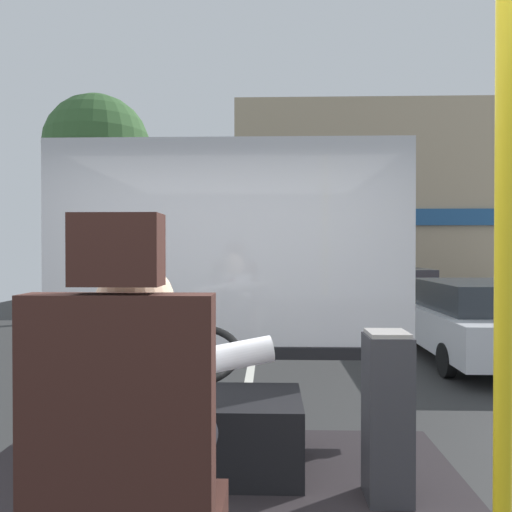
{
  "coord_description": "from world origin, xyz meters",
  "views": [
    {
      "loc": [
        0.29,
        -1.66,
        1.8
      ],
      "look_at": [
        0.19,
        1.72,
        1.76
      ],
      "focal_mm": 34.53,
      "sensor_mm": 36.0,
      "label": 1
    }
  ],
  "objects": [
    {
      "name": "driver_seat",
      "position": [
        -0.09,
        -0.34,
        1.14
      ],
      "size": [
        0.48,
        0.48,
        1.28
      ],
      "color": "black",
      "rests_on": "bus_floor"
    },
    {
      "name": "fare_box",
      "position": [
        0.85,
        0.71,
        1.0
      ],
      "size": [
        0.21,
        0.23,
        0.8
      ],
      "color": "#333338",
      "rests_on": "bus_floor"
    },
    {
      "name": "bus_driver",
      "position": [
        -0.09,
        -0.22,
        1.28
      ],
      "size": [
        0.8,
        0.63,
        0.73
      ],
      "color": "black",
      "rests_on": "driver_seat"
    },
    {
      "name": "parked_car_white",
      "position": [
        3.7,
        6.62,
        0.66
      ],
      "size": [
        1.96,
        4.31,
        1.29
      ],
      "color": "silver",
      "rests_on": "ground"
    },
    {
      "name": "shop_building",
      "position": [
        5.35,
        19.16,
        3.72
      ],
      "size": [
        12.74,
        5.43,
        7.44
      ],
      "color": "tan",
      "rests_on": "ground"
    },
    {
      "name": "street_tree",
      "position": [
        -4.18,
        10.97,
        4.42
      ],
      "size": [
        2.69,
        2.69,
        5.81
      ],
      "color": "#4C3828",
      "rests_on": "ground"
    },
    {
      "name": "parked_car_blue",
      "position": [
        3.67,
        17.17,
        0.63
      ],
      "size": [
        1.8,
        3.99,
        1.22
      ],
      "color": "navy",
      "rests_on": "ground"
    },
    {
      "name": "steering_console",
      "position": [
        -0.09,
        0.98,
        0.82
      ],
      "size": [
        1.1,
        0.96,
        0.83
      ],
      "color": "black",
      "rests_on": "bus_floor"
    },
    {
      "name": "ground",
      "position": [
        0.0,
        8.8,
        -0.02
      ],
      "size": [
        18.0,
        44.0,
        0.06
      ],
      "color": "#2E2E2E"
    },
    {
      "name": "handrail_pole",
      "position": [
        0.88,
        -0.4,
        1.71
      ],
      "size": [
        0.04,
        0.04,
        2.22
      ],
      "color": "yellow",
      "rests_on": "bus_floor"
    },
    {
      "name": "windshield_panel",
      "position": [
        0.0,
        1.62,
        1.65
      ],
      "size": [
        2.5,
        0.08,
        1.48
      ],
      "color": "silver"
    },
    {
      "name": "parked_car_red",
      "position": [
        3.76,
        11.93,
        0.67
      ],
      "size": [
        1.86,
        3.85,
        1.3
      ],
      "color": "maroon",
      "rests_on": "ground"
    }
  ]
}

